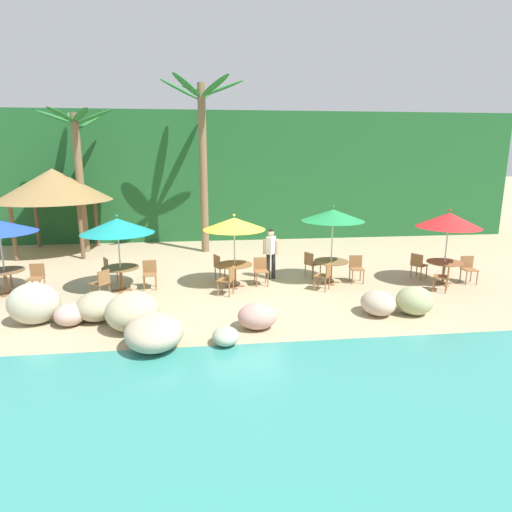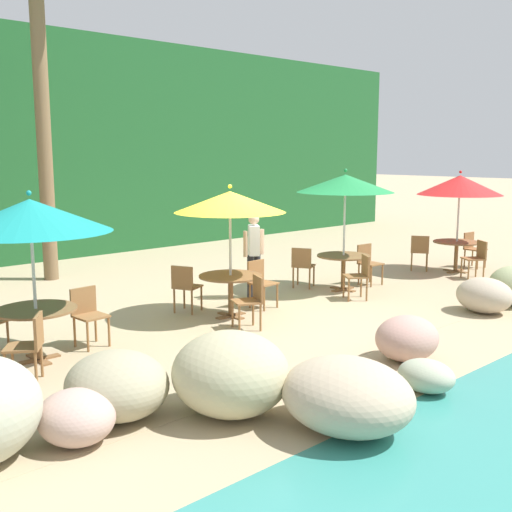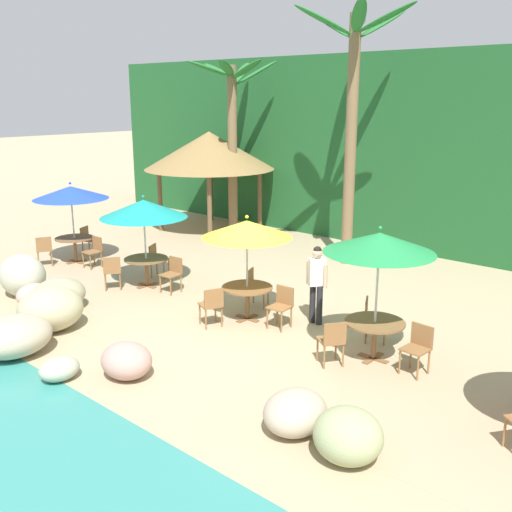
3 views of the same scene
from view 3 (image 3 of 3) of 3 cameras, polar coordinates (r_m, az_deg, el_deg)
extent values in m
plane|color=tan|center=(12.62, -0.69, -6.73)|extent=(120.00, 120.00, 0.00)
cube|color=tan|center=(12.62, -0.69, -6.72)|extent=(18.00, 5.20, 0.01)
cube|color=#1E5628|center=(19.43, 17.60, 9.44)|extent=(28.00, 2.40, 6.00)
ellipsoid|color=tan|center=(12.03, -22.30, -7.15)|extent=(1.26, 1.45, 0.75)
ellipsoid|color=tan|center=(8.27, 8.84, -16.68)|extent=(0.95, 0.91, 0.74)
ellipsoid|color=tan|center=(12.99, -19.15, -4.81)|extent=(1.27, 1.34, 0.92)
ellipsoid|color=#AAB296|center=(10.85, -18.39, -10.26)|extent=(0.59, 0.71, 0.39)
ellipsoid|color=#BE9B8F|center=(14.59, -20.52, -3.54)|extent=(0.75, 0.83, 0.54)
ellipsoid|color=tan|center=(10.57, -12.35, -9.77)|extent=(0.95, 0.82, 0.63)
ellipsoid|color=#BBA78E|center=(8.82, 3.79, -14.75)|extent=(0.88, 1.01, 0.63)
ellipsoid|color=#B7B79C|center=(15.37, -21.52, -1.75)|extent=(1.24, 1.02, 1.03)
ellipsoid|color=tan|center=(14.17, -18.41, -3.50)|extent=(1.09, 1.20, 0.72)
cylinder|color=silver|center=(17.84, -17.14, 2.75)|extent=(0.04, 0.04, 2.15)
cone|color=blue|center=(17.66, -17.39, 5.84)|extent=(2.11, 2.11, 0.36)
sphere|color=blue|center=(17.62, -17.46, 6.69)|extent=(0.07, 0.07, 0.07)
cube|color=brown|center=(18.08, -16.88, -0.54)|extent=(0.60, 0.12, 0.03)
cube|color=brown|center=(18.08, -16.88, -0.54)|extent=(0.12, 0.60, 0.03)
cylinder|color=brown|center=(17.99, -16.97, 0.55)|extent=(0.09, 0.09, 0.71)
cylinder|color=brown|center=(17.91, -17.06, 1.65)|extent=(1.10, 1.10, 0.03)
cylinder|color=olive|center=(17.09, -15.63, -0.61)|extent=(0.04, 0.04, 0.45)
cylinder|color=olive|center=(17.38, -16.27, -0.39)|extent=(0.04, 0.04, 0.45)
cylinder|color=olive|center=(17.28, -14.64, -0.37)|extent=(0.04, 0.04, 0.45)
cylinder|color=olive|center=(17.57, -15.29, -0.16)|extent=(0.04, 0.04, 0.45)
cube|color=olive|center=(17.27, -15.51, 0.39)|extent=(0.42, 0.42, 0.03)
cube|color=olive|center=(17.32, -15.00, 1.14)|extent=(0.42, 0.04, 0.42)
cylinder|color=olive|center=(18.78, -14.81, 0.85)|extent=(0.04, 0.04, 0.45)
cylinder|color=olive|center=(18.48, -15.36, 0.59)|extent=(0.04, 0.04, 0.45)
cylinder|color=olive|center=(18.96, -15.74, 0.92)|extent=(0.04, 0.04, 0.45)
cylinder|color=olive|center=(18.67, -16.30, 0.66)|extent=(0.04, 0.04, 0.45)
cube|color=olive|center=(18.67, -15.60, 1.47)|extent=(0.56, 0.56, 0.03)
cube|color=olive|center=(18.73, -16.17, 2.09)|extent=(0.21, 0.39, 0.42)
cylinder|color=olive|center=(18.16, -20.21, -0.07)|extent=(0.04, 0.04, 0.45)
cylinder|color=olive|center=(18.16, -19.09, 0.03)|extent=(0.04, 0.04, 0.45)
cylinder|color=olive|center=(17.81, -20.17, -0.36)|extent=(0.04, 0.04, 0.45)
cylinder|color=olive|center=(17.82, -19.02, -0.24)|extent=(0.04, 0.04, 0.45)
cube|color=olive|center=(17.93, -19.69, 0.58)|extent=(0.56, 0.56, 0.03)
cube|color=olive|center=(17.69, -19.72, 1.04)|extent=(0.22, 0.39, 0.42)
cylinder|color=silver|center=(15.12, -10.58, 0.94)|extent=(0.04, 0.04, 2.11)
cone|color=teal|center=(14.92, -10.76, 4.50)|extent=(2.16, 2.16, 0.44)
sphere|color=teal|center=(14.87, -10.82, 5.63)|extent=(0.07, 0.07, 0.07)
cube|color=brown|center=(15.41, -10.39, -2.82)|extent=(0.60, 0.12, 0.03)
cube|color=brown|center=(15.41, -10.39, -2.82)|extent=(0.12, 0.60, 0.03)
cylinder|color=brown|center=(15.30, -10.46, -1.55)|extent=(0.09, 0.09, 0.71)
cylinder|color=brown|center=(15.21, -10.52, -0.27)|extent=(1.10, 1.10, 0.03)
cylinder|color=olive|center=(14.51, -8.21, -2.98)|extent=(0.04, 0.04, 0.45)
cylinder|color=olive|center=(14.76, -9.18, -2.71)|extent=(0.04, 0.04, 0.45)
cylinder|color=olive|center=(14.75, -7.22, -2.65)|extent=(0.04, 0.04, 0.45)
cylinder|color=olive|center=(14.99, -8.19, -2.39)|extent=(0.04, 0.04, 0.45)
cube|color=olive|center=(14.68, -8.23, -1.79)|extent=(0.45, 0.45, 0.03)
cube|color=olive|center=(14.76, -7.71, -0.89)|extent=(0.42, 0.06, 0.42)
cylinder|color=olive|center=(16.18, -8.35, -1.08)|extent=(0.04, 0.04, 0.45)
cylinder|color=olive|center=(15.86, -8.84, -1.43)|extent=(0.04, 0.04, 0.45)
cylinder|color=olive|center=(16.31, -9.51, -0.99)|extent=(0.04, 0.04, 0.45)
cylinder|color=olive|center=(16.00, -10.02, -1.33)|extent=(0.04, 0.04, 0.45)
cube|color=olive|center=(16.02, -9.22, -0.38)|extent=(0.57, 0.57, 0.03)
cube|color=olive|center=(16.05, -9.90, 0.34)|extent=(0.22, 0.39, 0.42)
cylinder|color=olive|center=(15.50, -14.27, -2.12)|extent=(0.04, 0.04, 0.45)
cylinder|color=olive|center=(15.50, -12.95, -2.04)|extent=(0.04, 0.04, 0.45)
cylinder|color=olive|center=(15.16, -14.27, -2.51)|extent=(0.04, 0.04, 0.45)
cylinder|color=olive|center=(15.16, -12.92, -2.43)|extent=(0.04, 0.04, 0.45)
cube|color=olive|center=(15.26, -13.66, -1.41)|extent=(0.58, 0.58, 0.03)
cube|color=olive|center=(15.01, -13.69, -0.91)|extent=(0.27, 0.37, 0.42)
cylinder|color=silver|center=(12.64, -0.86, -1.62)|extent=(0.04, 0.04, 2.11)
cone|color=yellow|center=(12.40, -0.88, 2.61)|extent=(1.91, 1.91, 0.36)
sphere|color=yellow|center=(12.35, -0.88, 3.79)|extent=(0.07, 0.07, 0.07)
cube|color=brown|center=(12.98, -0.84, -6.02)|extent=(0.60, 0.12, 0.03)
cube|color=brown|center=(12.98, -0.84, -6.02)|extent=(0.12, 0.60, 0.03)
cylinder|color=brown|center=(12.86, -0.85, -4.55)|extent=(0.09, 0.09, 0.71)
cylinder|color=brown|center=(12.74, -0.86, -3.04)|extent=(1.10, 1.10, 0.03)
cylinder|color=olive|center=(12.20, 2.46, -6.40)|extent=(0.04, 0.04, 0.45)
cylinder|color=olive|center=(12.40, 1.10, -6.03)|extent=(0.04, 0.04, 0.45)
cylinder|color=olive|center=(12.48, 3.40, -5.91)|extent=(0.04, 0.04, 0.45)
cylinder|color=olive|center=(12.67, 2.06, -5.57)|extent=(0.04, 0.04, 0.45)
cube|color=olive|center=(12.35, 2.26, -4.94)|extent=(0.45, 0.45, 0.03)
cube|color=olive|center=(12.44, 2.80, -3.84)|extent=(0.42, 0.07, 0.42)
cylinder|color=olive|center=(13.79, 1.17, -3.81)|extent=(0.04, 0.04, 0.45)
cylinder|color=olive|center=(13.46, 0.75, -4.28)|extent=(0.04, 0.04, 0.45)
cylinder|color=olive|center=(13.88, -0.25, -3.67)|extent=(0.04, 0.04, 0.45)
cylinder|color=olive|center=(13.56, -0.70, -4.13)|extent=(0.04, 0.04, 0.45)
cube|color=olive|center=(13.60, 0.25, -3.01)|extent=(0.56, 0.56, 0.03)
cube|color=olive|center=(13.59, -0.56, -2.16)|extent=(0.21, 0.40, 0.42)
cylinder|color=olive|center=(12.70, -5.42, -5.58)|extent=(0.04, 0.04, 0.45)
cylinder|color=olive|center=(12.81, -3.92, -5.34)|extent=(0.04, 0.04, 0.45)
cylinder|color=olive|center=(12.38, -4.84, -6.11)|extent=(0.04, 0.04, 0.45)
cylinder|color=olive|center=(12.50, -3.31, -5.87)|extent=(0.04, 0.04, 0.45)
cube|color=olive|center=(12.51, -4.40, -4.69)|extent=(0.55, 0.55, 0.03)
cube|color=olive|center=(12.27, -4.07, -4.13)|extent=(0.20, 0.40, 0.42)
cylinder|color=silver|center=(10.90, 11.48, -4.15)|extent=(0.04, 0.04, 2.32)
cone|color=#238E47|center=(10.61, 11.78, 1.26)|extent=(1.99, 1.99, 0.36)
sphere|color=#238E47|center=(10.55, 11.86, 2.65)|extent=(0.07, 0.07, 0.07)
cube|color=brown|center=(11.33, 11.18, -9.62)|extent=(0.60, 0.12, 0.03)
cube|color=brown|center=(11.33, 11.18, -9.62)|extent=(0.12, 0.60, 0.03)
cylinder|color=brown|center=(11.18, 11.27, -7.96)|extent=(0.09, 0.09, 0.71)
cylinder|color=brown|center=(11.05, 11.36, -6.27)|extent=(1.10, 1.10, 0.03)
cylinder|color=olive|center=(10.61, 15.29, -10.40)|extent=(0.04, 0.04, 0.45)
cylinder|color=olive|center=(10.78, 13.64, -9.88)|extent=(0.04, 0.04, 0.45)
cylinder|color=olive|center=(10.90, 16.27, -9.78)|extent=(0.04, 0.04, 0.45)
cylinder|color=olive|center=(11.06, 14.65, -9.28)|extent=(0.04, 0.04, 0.45)
cube|color=olive|center=(10.74, 15.05, -8.67)|extent=(0.45, 0.45, 0.03)
cube|color=olive|center=(10.82, 15.68, -7.40)|extent=(0.42, 0.07, 0.42)
cylinder|color=olive|center=(12.19, 12.29, -6.78)|extent=(0.04, 0.04, 0.45)
cylinder|color=olive|center=(11.86, 12.25, -7.41)|extent=(0.04, 0.04, 0.45)
cylinder|color=olive|center=(12.20, 10.61, -6.67)|extent=(0.04, 0.04, 0.45)
cylinder|color=olive|center=(11.87, 10.51, -7.30)|extent=(0.04, 0.04, 0.45)
cube|color=olive|center=(11.94, 11.47, -5.97)|extent=(0.57, 0.57, 0.03)
cube|color=olive|center=(11.88, 10.56, -5.03)|extent=(0.23, 0.39, 0.42)
cylinder|color=olive|center=(11.02, 5.92, -8.92)|extent=(0.04, 0.04, 0.45)
cylinder|color=olive|center=(11.14, 7.67, -8.71)|extent=(0.04, 0.04, 0.45)
cylinder|color=olive|center=(10.72, 6.58, -9.67)|extent=(0.04, 0.04, 0.45)
cylinder|color=olive|center=(10.84, 8.37, -9.44)|extent=(0.04, 0.04, 0.45)
cube|color=olive|center=(10.83, 7.18, -8.02)|extent=(0.58, 0.58, 0.03)
cube|color=olive|center=(10.58, 7.60, -7.46)|extent=(0.27, 0.37, 0.42)
cylinder|color=olive|center=(9.19, 22.77, -15.33)|extent=(0.04, 0.04, 0.45)
cylinder|color=brown|center=(20.51, -2.27, 9.94)|extent=(0.32, 0.32, 5.68)
ellipsoid|color=#236B2D|center=(19.78, -0.95, 17.50)|extent=(1.60, 0.66, 0.65)
ellipsoid|color=#236B2D|center=(20.53, -0.01, 17.19)|extent=(1.22, 1.35, 0.88)
ellipsoid|color=#236B2D|center=(21.18, -1.48, 17.17)|extent=(0.88, 1.52, 0.84)
ellipsoid|color=#236B2D|center=(21.09, -3.69, 17.36)|extent=(1.61, 0.65, 0.61)
ellipsoid|color=#236B2D|center=(20.09, -4.52, 17.51)|extent=(0.89, 1.61, 0.55)
ellipsoid|color=#236B2D|center=(19.65, -2.86, 17.63)|extent=(1.14, 1.54, 0.52)
cylinder|color=brown|center=(16.87, 9.09, 10.55)|extent=(0.32, 0.32, 6.80)
ellipsoid|color=#236B2D|center=(16.51, 12.41, 21.50)|extent=(1.69, 0.44, 0.74)
ellipsoid|color=#236B2D|center=(17.45, 12.03, 20.99)|extent=(0.92, 1.64, 0.90)
ellipsoid|color=#236B2D|center=(17.80, 9.84, 21.32)|extent=(1.11, 1.70, 0.55)
ellipsoid|color=#236B2D|center=(17.53, 7.30, 21.16)|extent=(1.66, 0.64, 0.90)
ellipsoid|color=#236B2D|center=(16.64, 6.53, 21.60)|extent=(1.28, 1.54, 0.81)
ellipsoid|color=#236B2D|center=(16.06, 9.85, 21.80)|extent=(1.29, 1.56, 0.75)
cylinder|color=brown|center=(23.14, -4.37, 6.17)|extent=(0.16, 0.16, 2.20)
cylinder|color=brown|center=(21.43, 0.37, 5.49)|extent=(0.16, 0.16, 2.20)
cylinder|color=brown|center=(21.48, -9.20, 5.32)|extent=(0.16, 0.16, 2.20)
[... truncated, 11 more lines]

